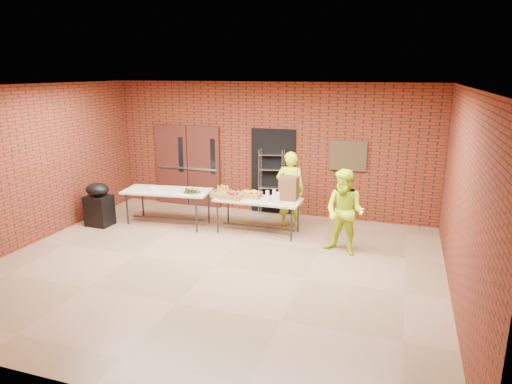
% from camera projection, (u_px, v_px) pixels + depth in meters
% --- Properties ---
extents(room, '(8.08, 7.08, 3.28)m').
position_uv_depth(room, '(212.00, 181.00, 7.90)').
color(room, olive).
rests_on(room, ground).
extents(double_doors, '(1.78, 0.12, 2.10)m').
position_uv_depth(double_doors, '(188.00, 166.00, 11.86)').
color(double_doors, '#421713').
rests_on(double_doors, room).
extents(dark_doorway, '(1.10, 0.06, 2.10)m').
position_uv_depth(dark_doorway, '(273.00, 172.00, 11.19)').
color(dark_doorway, black).
rests_on(dark_doorway, room).
extents(bronze_plaque, '(0.85, 0.04, 0.70)m').
position_uv_depth(bronze_plaque, '(348.00, 156.00, 10.50)').
color(bronze_plaque, '#43351A').
rests_on(bronze_plaque, room).
extents(wire_rack, '(0.63, 0.33, 1.63)m').
position_uv_depth(wire_rack, '(271.00, 182.00, 11.12)').
color(wire_rack, '#A9A8AF').
rests_on(wire_rack, room).
extents(table_left, '(2.05, 1.05, 0.81)m').
position_uv_depth(table_left, '(167.00, 193.00, 10.42)').
color(table_left, '#BAAD8E').
rests_on(table_left, room).
extents(table_right, '(1.86, 0.79, 0.76)m').
position_uv_depth(table_right, '(258.00, 202.00, 9.87)').
color(table_right, '#BAAD8E').
rests_on(table_right, room).
extents(basket_bananas, '(0.45, 0.35, 0.14)m').
position_uv_depth(basket_bananas, '(223.00, 194.00, 10.04)').
color(basket_bananas, '#A17341').
rests_on(basket_bananas, table_right).
extents(basket_oranges, '(0.45, 0.35, 0.14)m').
position_uv_depth(basket_oranges, '(250.00, 194.00, 9.98)').
color(basket_oranges, '#A17341').
rests_on(basket_oranges, table_right).
extents(basket_apples, '(0.48, 0.38, 0.15)m').
position_uv_depth(basket_apples, '(231.00, 196.00, 9.87)').
color(basket_apples, '#A17341').
rests_on(basket_apples, table_right).
extents(muffin_tray, '(0.39, 0.39, 0.10)m').
position_uv_depth(muffin_tray, '(192.00, 190.00, 10.20)').
color(muffin_tray, '#144C14').
rests_on(muffin_tray, table_left).
extents(napkin_box, '(0.16, 0.11, 0.05)m').
position_uv_depth(napkin_box, '(155.00, 188.00, 10.48)').
color(napkin_box, silver).
rests_on(napkin_box, table_left).
extents(coffee_dispenser, '(0.38, 0.34, 0.50)m').
position_uv_depth(coffee_dispenser, '(289.00, 188.00, 9.75)').
color(coffee_dispenser, brown).
rests_on(coffee_dispenser, table_right).
extents(cup_stack_front, '(0.08, 0.08, 0.23)m').
position_uv_depth(cup_stack_front, '(267.00, 196.00, 9.65)').
color(cup_stack_front, silver).
rests_on(cup_stack_front, table_right).
extents(cup_stack_mid, '(0.08, 0.08, 0.24)m').
position_uv_depth(cup_stack_mid, '(278.00, 198.00, 9.48)').
color(cup_stack_mid, silver).
rests_on(cup_stack_mid, table_right).
extents(cup_stack_back, '(0.07, 0.07, 0.22)m').
position_uv_depth(cup_stack_back, '(274.00, 195.00, 9.77)').
color(cup_stack_back, silver).
rests_on(cup_stack_back, table_right).
extents(covered_grill, '(0.57, 0.48, 1.00)m').
position_uv_depth(covered_grill, '(99.00, 204.00, 10.39)').
color(covered_grill, black).
rests_on(covered_grill, room).
extents(volunteer_woman, '(0.68, 0.49, 1.74)m').
position_uv_depth(volunteer_woman, '(290.00, 190.00, 10.21)').
color(volunteer_woman, '#C0E619').
rests_on(volunteer_woman, room).
extents(volunteer_man, '(0.97, 0.86, 1.66)m').
position_uv_depth(volunteer_man, '(345.00, 212.00, 8.72)').
color(volunteer_man, '#C0E619').
rests_on(volunteer_man, room).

